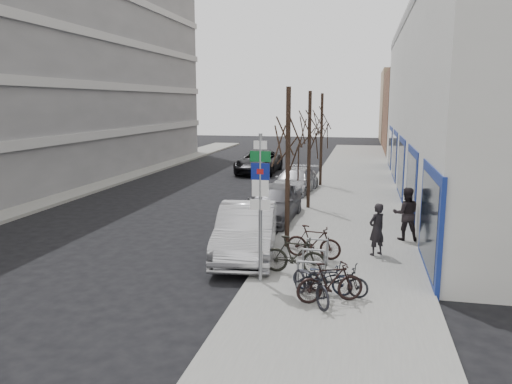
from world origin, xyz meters
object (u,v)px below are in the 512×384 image
at_px(bike_mid_curb, 322,274).
at_px(pedestrian_far, 406,213).
at_px(pedestrian_near, 377,229).
at_px(bike_far_inner, 314,242).
at_px(bike_mid_inner, 295,255).
at_px(parked_car_front, 246,231).
at_px(tree_near, 288,130).
at_px(tree_mid, 310,122).
at_px(highway_sign_pole, 260,199).
at_px(tree_far, 322,118).
at_px(bike_far_curb, 338,277).
at_px(parked_car_back, 295,181).
at_px(meter_front, 271,227).
at_px(bike_near_right, 330,282).
at_px(lane_car, 259,162).
at_px(meter_mid, 294,197).
at_px(meter_back, 308,178).
at_px(parked_car_mid, 273,203).
at_px(bike_rack, 314,260).
at_px(bike_near_left, 311,280).

height_order(bike_mid_curb, pedestrian_far, pedestrian_far).
bearing_deg(pedestrian_near, bike_far_inner, -21.19).
relative_size(bike_mid_inner, pedestrian_near, 1.10).
distance_m(bike_mid_inner, parked_car_front, 2.57).
relative_size(tree_near, pedestrian_near, 3.24).
bearing_deg(pedestrian_far, tree_mid, -54.39).
bearing_deg(highway_sign_pole, tree_far, 89.31).
height_order(bike_far_curb, parked_car_back, parked_car_back).
distance_m(meter_front, pedestrian_far, 4.97).
height_order(bike_near_right, lane_car, lane_car).
height_order(meter_front, meter_mid, same).
bearing_deg(pedestrian_far, bike_far_inner, 39.49).
xyz_separation_m(bike_mid_curb, bike_far_curb, (0.39, -0.08, -0.01)).
bearing_deg(tree_near, bike_mid_inner, -76.63).
bearing_deg(bike_mid_inner, meter_back, 11.44).
distance_m(tree_near, meter_back, 10.98).
distance_m(tree_far, bike_mid_inner, 16.09).
xyz_separation_m(bike_mid_curb, bike_mid_inner, (-0.89, 1.26, 0.07)).
bearing_deg(parked_car_front, bike_mid_curb, -56.09).
bearing_deg(bike_far_inner, highway_sign_pole, 161.51).
distance_m(tree_mid, bike_far_curb, 11.28).
bearing_deg(bike_far_curb, lane_car, 28.10).
distance_m(lane_car, pedestrian_near, 20.19).
relative_size(bike_far_inner, pedestrian_near, 1.04).
bearing_deg(pedestrian_near, bike_far_curb, 31.50).
relative_size(meter_front, pedestrian_near, 0.75).
xyz_separation_m(parked_car_front, parked_car_back, (0.00, 11.58, -0.15)).
bearing_deg(highway_sign_pole, pedestrian_near, 44.80).
bearing_deg(parked_car_mid, meter_front, -78.80).
bearing_deg(tree_far, bike_near_right, -84.25).
distance_m(tree_far, bike_far_inner, 14.59).
bearing_deg(bike_mid_inner, tree_near, 20.07).
bearing_deg(highway_sign_pole, meter_back, 91.02).
bearing_deg(parked_car_front, bike_mid_inner, -52.06).
xyz_separation_m(bike_rack, pedestrian_far, (2.80, 4.61, 0.45)).
bearing_deg(pedestrian_far, parked_car_mid, -27.79).
bearing_deg(bike_far_curb, highway_sign_pole, 86.84).
height_order(bike_near_left, pedestrian_near, pedestrian_near).
distance_m(bike_rack, meter_back, 13.50).
distance_m(bike_rack, bike_far_inner, 1.76).
bearing_deg(bike_far_curb, tree_mid, 21.58).
relative_size(highway_sign_pole, meter_back, 3.31).
relative_size(meter_front, bike_mid_curb, 0.79).
distance_m(tree_mid, tree_far, 6.50).
bearing_deg(bike_far_curb, pedestrian_near, -4.38).
height_order(highway_sign_pole, parked_car_mid, highway_sign_pole).
distance_m(tree_mid, bike_mid_inner, 9.84).
bearing_deg(highway_sign_pole, bike_rack, 23.59).
height_order(bike_rack, tree_near, tree_near).
relative_size(highway_sign_pole, lane_car, 0.73).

